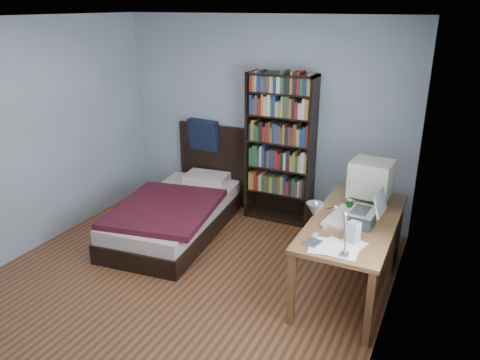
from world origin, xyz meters
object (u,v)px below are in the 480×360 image
Objects in this scene: crt_monitor at (371,179)px; bookshelf at (280,149)px; desk_lamp at (320,215)px; soda_can at (350,205)px; keyboard at (341,217)px; speaker at (353,232)px; laptop at (365,216)px; desk at (362,229)px; bed at (180,209)px.

crt_monitor is 1.42m from bookshelf.
desk_lamp is at bearing -62.76° from bookshelf.
bookshelf reaches higher than soda_can.
keyboard is 0.21m from soda_can.
keyboard is at bearing 132.05° from speaker.
soda_can is (-0.20, 0.28, -0.05)m from laptop.
bookshelf is (-1.23, 0.70, -0.05)m from crt_monitor.
laptop reaches higher than soda_can.
keyboard is at bearing -96.19° from soda_can.
desk_lamp reaches higher than keyboard.
desk is 2.68× the size of desk_lamp.
desk_lamp is 1.34m from soda_can.
keyboard is 1.63m from bookshelf.
soda_can is at bearing -5.21° from bed.
keyboard is at bearing -106.36° from crt_monitor.
desk is at bearing 84.18° from keyboard.
crt_monitor is 0.21× the size of bed.
bookshelf is at bearing 117.24° from desk_lamp.
desk_lamp is at bearing -83.90° from speaker.
bookshelf is 1.44m from bed.
keyboard is (-0.22, 0.07, -0.09)m from laptop.
bed is (-2.14, 1.46, -0.97)m from desk_lamp.
keyboard reaches higher than desk.
speaker is 0.09× the size of bed.
desk_lamp reaches higher than crt_monitor.
soda_can is at bearing -41.99° from bookshelf.
desk_lamp is (-0.03, -1.54, 0.81)m from desk.
desk_lamp is 3.31× the size of speaker.
bed is at bearing -177.35° from crt_monitor.
laptop is at bearing 81.85° from desk_lamp.
laptop is 2.40m from bed.
desk_lamp is 1.16m from keyboard.
bed reaches higher than desk.
crt_monitor is 4.11× the size of soda_can.
keyboard is 2.16m from bed.
bookshelf is at bearing 39.43° from bed.
crt_monitor reaches higher than bed.
bookshelf is (-1.28, 1.63, 0.11)m from speaker.
bed is at bearing 145.81° from desk_lamp.
desk is at bearing -153.50° from crt_monitor.
soda_can is (-0.12, -0.29, -0.20)m from crt_monitor.
desk is at bearing 2.27° from bed.
bookshelf reaches higher than desk_lamp.
desk_lamp is 0.76m from speaker.
desk is 0.77× the size of bed.
desk is 8.87× the size of speaker.
soda_can is (-0.18, 0.63, -0.04)m from speaker.
soda_can is at bearing -108.46° from desk.
laptop is at bearing -44.31° from bookshelf.
laptop is at bearing -54.45° from soda_can.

